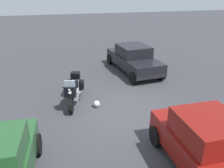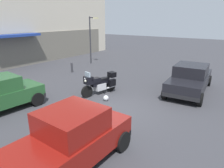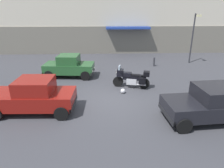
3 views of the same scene
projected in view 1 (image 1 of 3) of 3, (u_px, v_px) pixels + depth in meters
ground_plane at (122, 113)px, 8.85m from camera, size 80.00×80.00×0.00m
motorcycle at (73, 90)px, 9.41m from camera, size 2.22×1.04×1.36m
helmet at (97, 104)px, 9.27m from camera, size 0.28×0.28×0.28m
car_hatchback_near at (209, 148)px, 5.66m from camera, size 3.92×1.88×1.64m
car_sedan_far at (133, 58)px, 13.14m from camera, size 4.67×2.22×1.56m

